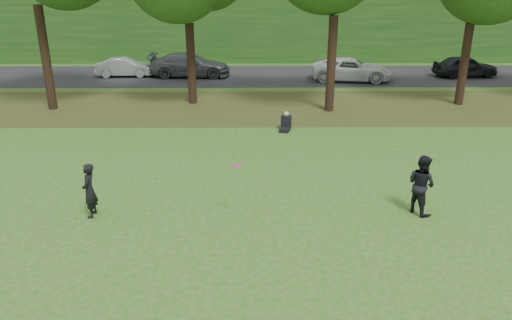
% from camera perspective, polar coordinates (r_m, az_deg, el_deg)
% --- Properties ---
extents(ground, '(120.00, 120.00, 0.00)m').
position_cam_1_polar(ground, '(13.70, -0.92, -8.24)').
color(ground, '#2A4716').
rests_on(ground, ground).
extents(leaf_litter, '(60.00, 7.00, 0.01)m').
position_cam_1_polar(leaf_litter, '(25.82, -0.76, 6.06)').
color(leaf_litter, '#423817').
rests_on(leaf_litter, ground).
extents(street, '(70.00, 7.00, 0.02)m').
position_cam_1_polar(street, '(33.61, -0.72, 9.62)').
color(street, black).
rests_on(street, ground).
extents(far_hedge, '(70.00, 3.00, 5.00)m').
position_cam_1_polar(far_hedge, '(39.16, -0.72, 14.95)').
color(far_hedge, '#174413').
rests_on(far_hedge, ground).
extents(player_left, '(0.39, 0.59, 1.61)m').
position_cam_1_polar(player_left, '(14.96, -18.51, -3.32)').
color(player_left, black).
rests_on(player_left, ground).
extents(player_right, '(1.02, 1.09, 1.78)m').
position_cam_1_polar(player_right, '(15.13, 18.36, -2.66)').
color(player_right, black).
rests_on(player_right, ground).
extents(parked_cars, '(36.94, 3.87, 1.51)m').
position_cam_1_polar(parked_cars, '(32.67, -2.74, 10.53)').
color(parked_cars, black).
rests_on(parked_cars, street).
extents(frisbee, '(0.34, 0.33, 0.11)m').
position_cam_1_polar(frisbee, '(13.69, -2.23, -0.67)').
color(frisbee, '#FF15A2').
rests_on(frisbee, ground).
extents(seated_person, '(0.59, 0.81, 0.83)m').
position_cam_1_polar(seated_person, '(22.06, 3.42, 4.21)').
color(seated_person, black).
rests_on(seated_person, ground).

